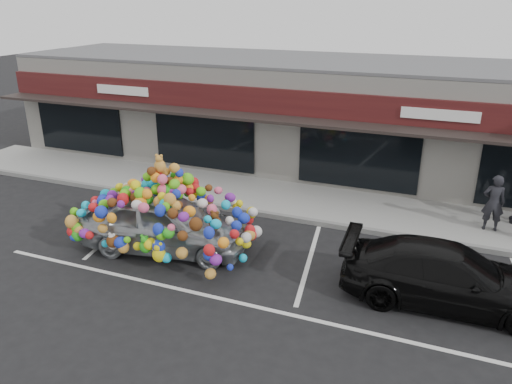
% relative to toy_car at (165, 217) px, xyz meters
% --- Properties ---
extents(ground, '(90.00, 90.00, 0.00)m').
position_rel_toy_car_xyz_m(ground, '(1.13, 0.59, -0.98)').
color(ground, black).
rests_on(ground, ground).
extents(shop_building, '(24.00, 7.20, 4.31)m').
position_rel_toy_car_xyz_m(shop_building, '(1.13, 9.04, 1.18)').
color(shop_building, white).
rests_on(shop_building, ground).
extents(sidewalk, '(26.00, 3.00, 0.15)m').
position_rel_toy_car_xyz_m(sidewalk, '(1.13, 4.59, -0.91)').
color(sidewalk, gray).
rests_on(sidewalk, ground).
extents(kerb, '(26.00, 0.18, 0.16)m').
position_rel_toy_car_xyz_m(kerb, '(1.13, 3.09, -0.91)').
color(kerb, slate).
rests_on(kerb, ground).
extents(parking_stripe_left, '(0.73, 4.37, 0.01)m').
position_rel_toy_car_xyz_m(parking_stripe_left, '(-2.07, 0.79, -0.98)').
color(parking_stripe_left, silver).
rests_on(parking_stripe_left, ground).
extents(parking_stripe_mid, '(0.73, 4.37, 0.01)m').
position_rel_toy_car_xyz_m(parking_stripe_mid, '(3.93, 0.79, -0.98)').
color(parking_stripe_mid, silver).
rests_on(parking_stripe_mid, ground).
extents(lane_line, '(14.00, 0.12, 0.01)m').
position_rel_toy_car_xyz_m(lane_line, '(3.13, -1.71, -0.98)').
color(lane_line, silver).
rests_on(lane_line, ground).
extents(toy_car, '(3.36, 5.23, 2.89)m').
position_rel_toy_car_xyz_m(toy_car, '(0.00, 0.00, 0.00)').
color(toy_car, '#9B9FA5').
rests_on(toy_car, ground).
extents(black_sedan, '(2.15, 4.89, 1.40)m').
position_rel_toy_car_xyz_m(black_sedan, '(7.38, 0.11, -0.28)').
color(black_sedan, black).
rests_on(black_sedan, ground).
extents(pedestrian_a, '(0.65, 0.45, 1.72)m').
position_rel_toy_car_xyz_m(pedestrian_a, '(8.47, 4.37, 0.03)').
color(pedestrian_a, '#232228').
rests_on(pedestrian_a, sidewalk).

